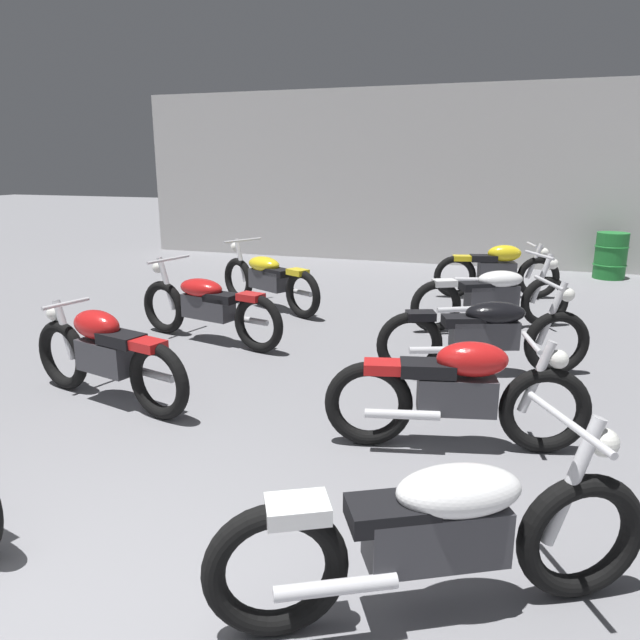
{
  "coord_description": "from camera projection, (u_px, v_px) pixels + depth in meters",
  "views": [
    {
      "loc": [
        1.92,
        -1.51,
        2.12
      ],
      "look_at": [
        0.0,
        4.1,
        0.55
      ],
      "focal_mm": 33.81,
      "sensor_mm": 36.0,
      "label": 1
    }
  ],
  "objects": [
    {
      "name": "back_wall",
      "position": [
        434.0,
        177.0,
        12.48
      ],
      "size": [
        13.21,
        0.24,
        3.6
      ],
      "primitive_type": "cube",
      "color": "#BCBAB7",
      "rests_on": "ground"
    },
    {
      "name": "motorcycle_right_row_3",
      "position": [
        493.0,
        295.0,
        7.73
      ],
      "size": [
        1.96,
        1.17,
        0.97
      ],
      "color": "black",
      "rests_on": "ground"
    },
    {
      "name": "motorcycle_left_row_1",
      "position": [
        106.0,
        354.0,
        5.35
      ],
      "size": [
        1.94,
        0.65,
        0.88
      ],
      "color": "black",
      "rests_on": "ground"
    },
    {
      "name": "motorcycle_right_row_1",
      "position": [
        458.0,
        392.0,
        4.47
      ],
      "size": [
        1.94,
        0.67,
        0.88
      ],
      "color": "black",
      "rests_on": "ground"
    },
    {
      "name": "oil_drum",
      "position": [
        611.0,
        256.0,
        11.12
      ],
      "size": [
        0.59,
        0.59,
        0.85
      ],
      "color": "#1E722D",
      "rests_on": "ground"
    },
    {
      "name": "motorcycle_left_row_3",
      "position": [
        268.0,
        278.0,
        8.82
      ],
      "size": [
        1.97,
        1.15,
        0.97
      ],
      "color": "black",
      "rests_on": "ground"
    },
    {
      "name": "motorcycle_right_row_0",
      "position": [
        439.0,
        531.0,
        2.8
      ],
      "size": [
        1.96,
        1.17,
        0.97
      ],
      "color": "black",
      "rests_on": "ground"
    },
    {
      "name": "motorcycle_right_row_4",
      "position": [
        497.0,
        269.0,
        9.52
      ],
      "size": [
        1.93,
        0.71,
        0.88
      ],
      "color": "black",
      "rests_on": "ground"
    },
    {
      "name": "motorcycle_right_row_2",
      "position": [
        486.0,
        333.0,
        6.04
      ],
      "size": [
        2.07,
        0.98,
        0.97
      ],
      "color": "black",
      "rests_on": "ground"
    },
    {
      "name": "motorcycle_left_row_2",
      "position": [
        207.0,
        305.0,
        7.18
      ],
      "size": [
        2.14,
        0.77,
        0.97
      ],
      "color": "black",
      "rests_on": "ground"
    }
  ]
}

